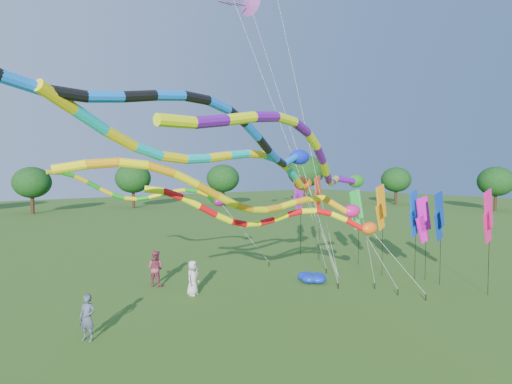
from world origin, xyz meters
TOP-DOWN VIEW (x-y plane):
  - ground at (0.00, 0.00)m, footprint 160.00×160.00m
  - tree_ring at (1.11, -0.46)m, footprint 118.48×118.24m
  - tube_kite_red at (-2.57, 1.80)m, footprint 11.45×3.54m
  - tube_kite_orange at (-4.39, 1.13)m, footprint 14.38×1.10m
  - tube_kite_purple at (-4.24, -1.08)m, footprint 13.80×5.86m
  - tube_kite_blue at (-6.29, 0.71)m, footprint 15.15×4.36m
  - tube_kite_cyan at (-4.37, 2.25)m, footprint 15.52×6.50m
  - tube_kite_green at (-4.06, 10.28)m, footprint 11.55×2.26m
  - delta_kite_high_c at (1.69, 10.41)m, footprint 3.07×7.29m
  - banner_pole_magenta_b at (6.43, 1.70)m, footprint 1.16×0.25m
  - banner_pole_green at (6.64, 6.25)m, footprint 1.16×0.26m
  - banner_pole_violet at (5.80, 10.38)m, footprint 1.16×0.27m
  - banner_pole_magenta_a at (6.13, -1.67)m, footprint 1.16×0.20m
  - banner_pole_red at (5.81, 8.61)m, footprint 1.11×0.49m
  - banner_pole_blue_b at (6.11, 2.03)m, footprint 1.16×0.26m
  - banner_pole_blue_a at (6.06, 0.63)m, footprint 1.16×0.21m
  - banner_pole_orange at (5.43, 3.59)m, footprint 1.16×0.26m
  - blue_nylon_heap at (1.69, 5.18)m, footprint 1.42×0.89m
  - person_a at (-4.36, 6.85)m, footprint 0.94×0.84m
  - person_b at (-9.84, 4.39)m, footprint 0.66×0.69m
  - person_c at (-5.05, 9.36)m, footprint 1.06×1.10m

SIDE VIEW (x-z plane):
  - ground at x=0.00m, z-range 0.00..0.00m
  - blue_nylon_heap at x=1.69m, z-range -0.02..0.38m
  - person_b at x=-9.84m, z-range 0.00..1.60m
  - person_a at x=-4.36m, z-range 0.00..1.61m
  - person_c at x=-5.05m, z-range 0.00..1.79m
  - banner_pole_magenta_b at x=6.43m, z-range 0.97..5.42m
  - banner_pole_green at x=6.64m, z-range 1.06..5.70m
  - banner_pole_blue_a at x=6.06m, z-range 1.11..5.86m
  - banner_pole_blue_b at x=6.11m, z-range 1.11..5.87m
  - banner_pole_magenta_a at x=6.13m, z-range 1.21..6.16m
  - banner_pole_orange at x=5.43m, z-range 1.25..6.28m
  - tube_kite_red at x=-2.57m, z-range 1.02..6.79m
  - banner_pole_violet at x=5.80m, z-range 1.38..6.67m
  - banner_pole_red at x=5.81m, z-range 1.46..6.91m
  - tube_kite_green at x=-4.06m, z-range 1.37..7.70m
  - tube_kite_orange at x=-4.39m, z-range 1.44..8.13m
  - tree_ring at x=1.11m, z-range 0.63..9.20m
  - tube_kite_cyan at x=-4.37m, z-range 1.84..10.00m
  - tube_kite_purple at x=-4.24m, z-range 2.12..9.83m
  - tube_kite_blue at x=-6.29m, z-range 2.66..11.19m
  - delta_kite_high_c at x=1.69m, z-range 7.27..24.16m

